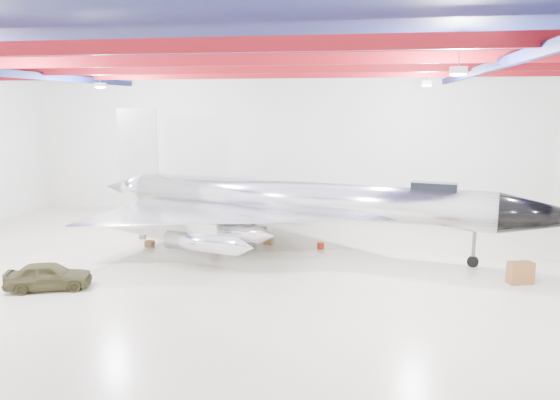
# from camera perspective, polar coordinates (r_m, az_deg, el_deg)

# --- Properties ---
(floor) EXTENTS (40.00, 40.00, 0.00)m
(floor) POSITION_cam_1_polar(r_m,az_deg,el_deg) (28.92, -4.98, -7.16)
(floor) COLOR #BFB798
(floor) RESTS_ON ground
(wall_back) EXTENTS (40.00, 0.00, 40.00)m
(wall_back) POSITION_cam_1_polar(r_m,az_deg,el_deg) (42.43, 0.01, 5.92)
(wall_back) COLOR silver
(wall_back) RESTS_ON floor
(ceiling) EXTENTS (40.00, 40.00, 0.00)m
(ceiling) POSITION_cam_1_polar(r_m,az_deg,el_deg) (27.76, -5.34, 15.10)
(ceiling) COLOR #0A0F38
(ceiling) RESTS_ON wall_back
(ceiling_structure) EXTENTS (39.50, 29.50, 1.08)m
(ceiling_structure) POSITION_cam_1_polar(r_m,az_deg,el_deg) (27.70, -5.31, 13.70)
(ceiling_structure) COLOR maroon
(ceiling_structure) RESTS_ON ceiling
(jet_aircraft) EXTENTS (29.90, 20.46, 8.23)m
(jet_aircraft) POSITION_cam_1_polar(r_m,az_deg,el_deg) (31.97, 2.06, -0.48)
(jet_aircraft) COLOR silver
(jet_aircraft) RESTS_ON floor
(jeep) EXTENTS (4.13, 2.74, 1.30)m
(jeep) POSITION_cam_1_polar(r_m,az_deg,el_deg) (27.73, -23.03, -7.29)
(jeep) COLOR #38351C
(jeep) RESTS_ON floor
(desk) EXTENTS (1.29, 0.90, 1.07)m
(desk) POSITION_cam_1_polar(r_m,az_deg,el_deg) (28.76, 23.82, -6.98)
(desk) COLOR brown
(desk) RESTS_ON floor
(crate_ply) EXTENTS (0.57, 0.48, 0.36)m
(crate_ply) POSITION_cam_1_polar(r_m,az_deg,el_deg) (34.05, -13.47, -4.45)
(crate_ply) COLOR olive
(crate_ply) RESTS_ON floor
(toolbox_red) EXTENTS (0.60, 0.55, 0.34)m
(toolbox_red) POSITION_cam_1_polar(r_m,az_deg,el_deg) (35.10, -4.86, -3.79)
(toolbox_red) COLOR #A22810
(toolbox_red) RESTS_ON floor
(engine_drum) EXTENTS (0.60, 0.60, 0.44)m
(engine_drum) POSITION_cam_1_polar(r_m,az_deg,el_deg) (32.34, -3.06, -4.87)
(engine_drum) COLOR #59595B
(engine_drum) RESTS_ON floor
(parts_bin) EXTENTS (0.63, 0.55, 0.38)m
(parts_bin) POSITION_cam_1_polar(r_m,az_deg,el_deg) (33.66, -1.19, -4.32)
(parts_bin) COLOR olive
(parts_bin) RESTS_ON floor
(crate_small) EXTENTS (0.38, 0.31, 0.26)m
(crate_small) POSITION_cam_1_polar(r_m,az_deg,el_deg) (36.10, -14.18, -3.74)
(crate_small) COLOR #59595B
(crate_small) RESTS_ON floor
(tool_chest) EXTENTS (0.46, 0.46, 0.37)m
(tool_chest) POSITION_cam_1_polar(r_m,az_deg,el_deg) (32.79, 4.28, -4.74)
(tool_chest) COLOR #A22810
(tool_chest) RESTS_ON floor
(oil_barrel) EXTENTS (0.57, 0.49, 0.36)m
(oil_barrel) POSITION_cam_1_polar(r_m,az_deg,el_deg) (32.42, -6.72, -4.96)
(oil_barrel) COLOR olive
(oil_barrel) RESTS_ON floor
(spares_box) EXTENTS (0.44, 0.44, 0.38)m
(spares_box) POSITION_cam_1_polar(r_m,az_deg,el_deg) (36.64, -1.73, -3.14)
(spares_box) COLOR #59595B
(spares_box) RESTS_ON floor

